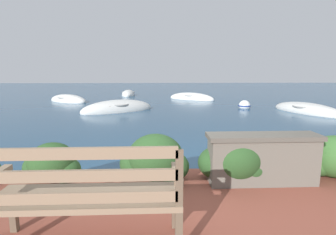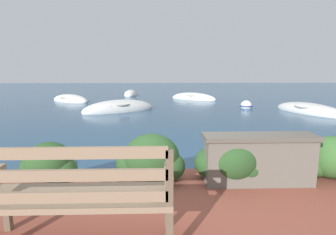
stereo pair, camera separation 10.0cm
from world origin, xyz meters
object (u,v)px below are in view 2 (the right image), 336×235
Objects in this scene: rowboat_far at (70,100)px; mooring_buoy at (246,106)px; rowboat_mid at (119,110)px; rowboat_outer at (193,99)px; rowboat_nearest at (309,111)px; park_bench at (78,193)px; rowboat_distant at (131,95)px.

rowboat_far is 5.09× the size of mooring_buoy.
rowboat_mid is 1.10× the size of rowboat_outer.
rowboat_nearest is 7.09m from rowboat_outer.
park_bench is 0.44× the size of rowboat_nearest.
rowboat_mid reaches higher than mooring_buoy.
park_bench is 2.64× the size of mooring_buoy.
mooring_buoy is (5.99, 0.94, 0.02)m from rowboat_mid.
park_bench is at bearing 64.30° from rowboat_mid.
mooring_buoy is (9.48, -3.10, 0.03)m from rowboat_far.
rowboat_outer is at bearing 53.93° from rowboat_distant.
rowboat_outer reaches higher than rowboat_nearest.
rowboat_outer is (2.80, 14.50, -0.64)m from park_bench.
rowboat_mid is 5.66× the size of mooring_buoy.
rowboat_distant reaches higher than mooring_buoy.
rowboat_mid reaches higher than rowboat_distant.
rowboat_far is 9.97m from mooring_buoy.
rowboat_mid reaches higher than rowboat_far.
rowboat_nearest is 12.56m from rowboat_far.
rowboat_distant is (3.10, 4.10, -0.00)m from rowboat_far.
rowboat_outer is 5.34m from rowboat_distant.
park_bench is 14.78m from rowboat_outer.
mooring_buoy is (4.86, 10.43, -0.61)m from park_bench.
rowboat_outer is at bearing -160.58° from rowboat_mid.
mooring_buoy is (6.38, -7.21, 0.03)m from rowboat_distant.
rowboat_nearest is (7.01, 8.80, -0.64)m from park_bench.
rowboat_mid is 8.15m from rowboat_distant.
rowboat_distant is (-1.52, 17.64, -0.64)m from park_bench.
mooring_buoy is at bearing -160.64° from rowboat_far.
mooring_buoy is (-2.16, 1.63, 0.03)m from rowboat_nearest.
rowboat_far is at bearing 116.60° from park_bench.
park_bench is at bearing 116.78° from rowboat_outer.
rowboat_nearest is at bearing -164.65° from rowboat_far.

